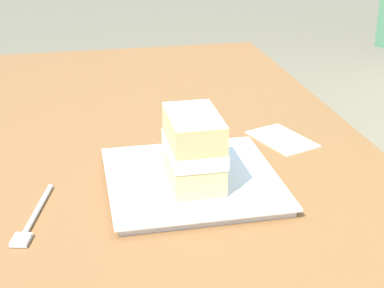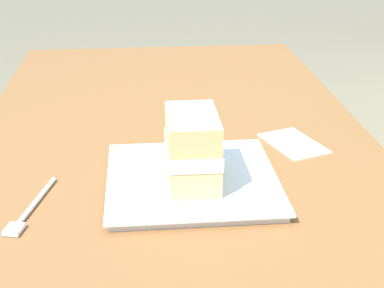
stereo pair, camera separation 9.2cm
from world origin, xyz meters
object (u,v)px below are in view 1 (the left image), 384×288
cake_slice (194,148)px  dessert_fork (33,218)px  patio_table (170,201)px  dessert_plate (192,180)px  paper_napkin (282,139)px

cake_slice → dessert_fork: size_ratio=0.76×
patio_table → dessert_fork: (-0.19, 0.23, 0.11)m
dessert_plate → paper_napkin: dessert_plate is taller
patio_table → paper_napkin: bearing=-86.6°
cake_slice → paper_napkin: size_ratio=0.86×
patio_table → dessert_plate: 0.17m
patio_table → cake_slice: size_ratio=11.74×
patio_table → cake_slice: 0.23m
dessert_plate → paper_napkin: (0.14, -0.21, -0.01)m
dessert_fork → paper_napkin: 0.50m
patio_table → dessert_plate: dessert_plate is taller
cake_slice → paper_napkin: (0.16, -0.21, -0.07)m
cake_slice → paper_napkin: 0.27m
dessert_plate → cake_slice: (-0.02, 0.00, 0.06)m
cake_slice → dessert_fork: (-0.04, 0.25, -0.07)m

